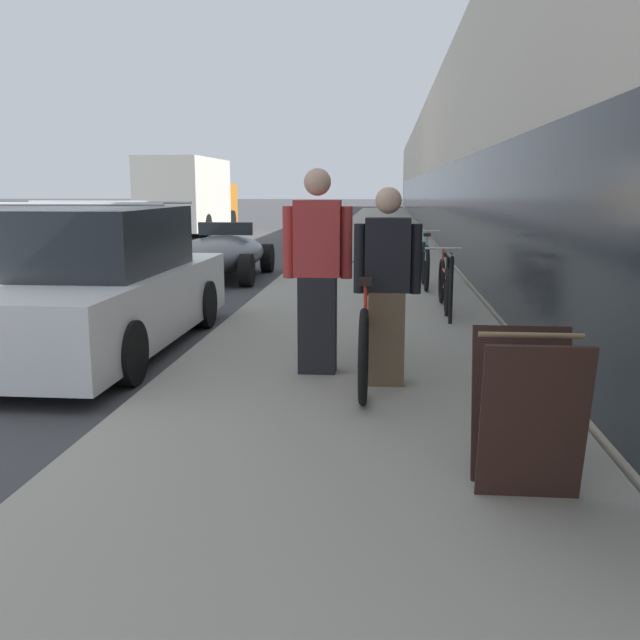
% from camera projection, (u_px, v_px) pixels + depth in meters
% --- Properties ---
extents(sidewalk_slab, '(3.46, 70.00, 0.10)m').
position_uv_depth(sidewalk_slab, '(378.00, 236.00, 25.87)').
color(sidewalk_slab, gray).
rests_on(sidewalk_slab, ground).
extents(storefront_facade, '(10.01, 70.00, 5.21)m').
position_uv_depth(storefront_facade, '(529.00, 169.00, 32.62)').
color(storefront_facade, beige).
rests_on(storefront_facade, ground).
extents(tandem_bicycle, '(0.52, 2.68, 0.96)m').
position_uv_depth(tandem_bicycle, '(367.00, 330.00, 6.43)').
color(tandem_bicycle, black).
rests_on(tandem_bicycle, sidewalk_slab).
extents(person_rider, '(0.57, 0.22, 1.67)m').
position_uv_depth(person_rider, '(387.00, 287.00, 6.01)').
color(person_rider, brown).
rests_on(person_rider, sidewalk_slab).
extents(person_bystander, '(0.62, 0.24, 1.84)m').
position_uv_depth(person_bystander, '(317.00, 272.00, 6.39)').
color(person_bystander, black).
rests_on(person_bystander, sidewalk_slab).
extents(bike_rack_hoop, '(0.05, 0.60, 0.84)m').
position_uv_depth(bike_rack_hoop, '(449.00, 280.00, 9.05)').
color(bike_rack_hoop, black).
rests_on(bike_rack_hoop, sidewalk_slab).
extents(cruiser_bike_nearest, '(0.52, 1.68, 0.83)m').
position_uv_depth(cruiser_bike_nearest, '(445.00, 284.00, 9.88)').
color(cruiser_bike_nearest, black).
rests_on(cruiser_bike_nearest, sidewalk_slab).
extents(cruiser_bike_middle, '(0.52, 1.70, 0.95)m').
position_uv_depth(cruiser_bike_middle, '(425.00, 264.00, 12.04)').
color(cruiser_bike_middle, black).
rests_on(cruiser_bike_middle, sidewalk_slab).
extents(sandwich_board_sign, '(0.56, 0.56, 0.90)m').
position_uv_depth(sandwich_board_sign, '(527.00, 412.00, 3.92)').
color(sandwich_board_sign, '#331E19').
rests_on(sandwich_board_sign, sidewalk_slab).
extents(parked_sedan_curbside, '(1.91, 4.58, 1.62)m').
position_uv_depth(parked_sedan_curbside, '(96.00, 287.00, 7.76)').
color(parked_sedan_curbside, white).
rests_on(parked_sedan_curbside, ground).
extents(vintage_roadster_curbside, '(1.71, 3.96, 1.08)m').
position_uv_depth(vintage_roadster_curbside, '(220.00, 255.00, 14.03)').
color(vintage_roadster_curbside, '#4C5156').
rests_on(vintage_roadster_curbside, ground).
extents(moving_truck, '(2.32, 7.21, 2.85)m').
position_uv_depth(moving_truck, '(190.00, 196.00, 27.24)').
color(moving_truck, orange).
rests_on(moving_truck, ground).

